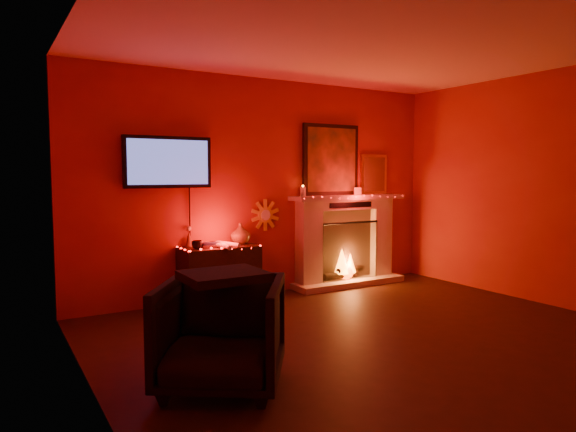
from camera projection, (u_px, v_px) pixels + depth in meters
name	position (u px, v px, depth m)	size (l,w,h in m)	color
room	(409.00, 194.00, 4.34)	(5.00, 5.00, 5.00)	black
fireplace	(345.00, 232.00, 7.02)	(1.72, 0.40, 2.18)	beige
tv	(168.00, 162.00, 5.76)	(1.00, 0.07, 1.24)	black
sunburst_clock	(265.00, 215.00, 6.47)	(0.40, 0.03, 0.40)	yellow
console_table	(220.00, 272.00, 5.97)	(0.89, 0.57, 0.93)	black
armchair	(221.00, 333.00, 3.64)	(0.84, 0.86, 0.78)	black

